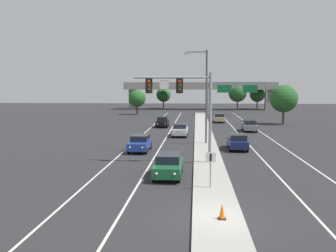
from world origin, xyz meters
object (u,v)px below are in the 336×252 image
car_oncoming_green (168,165)px  car_receding_tan (219,118)px  car_oncoming_silver (180,130)px  car_oncoming_blue (140,143)px  highway_sign_gantry (237,88)px  tree_far_right_b (257,94)px  car_receding_navy (238,141)px  tree_far_left_b (137,98)px  median_sign_post (211,164)px  traffic_cone_median_nose (222,211)px  tree_far_left_c (164,95)px  tree_far_right_a (284,99)px  street_lamp_median (204,91)px  car_oncoming_black (163,122)px  overhead_signal_mast (186,98)px  car_receding_grey (249,126)px  tree_far_right_c (238,93)px

car_oncoming_green → car_receding_tan: bearing=81.7°
car_oncoming_silver → car_oncoming_blue: bearing=-106.4°
car_receding_tan → highway_sign_gantry: size_ratio=0.34×
tree_far_right_b → car_receding_navy: bearing=-100.6°
highway_sign_gantry → tree_far_right_b: 26.85m
car_oncoming_silver → tree_far_left_b: size_ratio=0.79×
median_sign_post → traffic_cone_median_nose: median_sign_post is taller
tree_far_left_b → tree_far_left_c: tree_far_left_c is taller
car_oncoming_green → car_oncoming_blue: same height
tree_far_right_a → tree_far_left_c: bearing=116.8°
street_lamp_median → traffic_cone_median_nose: 24.33m
car_receding_tan → car_oncoming_green: bearing=-98.3°
car_oncoming_black → traffic_cone_median_nose: (6.42, -41.48, -0.31)m
car_oncoming_green → car_receding_tan: same height
car_receding_tan → tree_far_right_a: 11.47m
tree_far_right_b → tree_far_left_c: tree_far_right_b is taller
overhead_signal_mast → car_oncoming_blue: overhead_signal_mast is taller
overhead_signal_mast → car_receding_grey: bearing=70.3°
car_oncoming_blue → traffic_cone_median_nose: car_oncoming_blue is taller
car_receding_navy → tree_far_left_c: 75.57m
car_oncoming_black → car_oncoming_green: bearing=-84.2°
car_oncoming_silver → car_receding_grey: (9.51, 6.02, 0.00)m
tree_far_right_a → overhead_signal_mast: bearing=-114.6°
median_sign_post → car_oncoming_green: bearing=131.0°
overhead_signal_mast → car_receding_grey: (8.36, 23.31, -4.47)m
car_oncoming_green → tree_far_left_c: size_ratio=0.72×
car_oncoming_blue → car_receding_navy: bearing=10.3°
highway_sign_gantry → tree_far_right_a: (5.34, -21.82, -1.83)m
overhead_signal_mast → tree_far_left_c: 82.11m
median_sign_post → highway_sign_gantry: (8.36, 63.24, 4.58)m
street_lamp_median → tree_far_right_a: bearing=59.3°
traffic_cone_median_nose → highway_sign_gantry: 69.34m
tree_far_right_c → car_oncoming_black: bearing=-109.8°
tree_far_right_c → overhead_signal_mast: bearing=-99.3°
car_receding_grey → highway_sign_gantry: (1.71, 32.21, 5.34)m
car_oncoming_silver → tree_far_left_b: tree_far_left_b is taller
tree_far_left_b → car_oncoming_blue: bearing=-80.7°
car_oncoming_blue → tree_far_right_b: (23.24, 75.21, 3.42)m
street_lamp_median → car_receding_grey: 15.16m
car_oncoming_green → tree_far_right_a: 41.78m
tree_far_right_b → car_oncoming_green: bearing=-103.0°
car_oncoming_blue → car_receding_navy: size_ratio=1.00×
car_oncoming_silver → highway_sign_gantry: 40.19m
car_receding_grey → car_oncoming_silver: bearing=-147.7°
tree_far_right_b → tree_far_left_c: 27.54m
traffic_cone_median_nose → tree_far_left_b: (-14.66, 68.19, 3.21)m
overhead_signal_mast → tree_far_left_b: (-12.62, 55.06, -1.57)m
tree_far_left_b → tree_far_right_b: bearing=39.5°
overhead_signal_mast → car_receding_tan: size_ratio=1.60×
highway_sign_gantry → car_receding_tan: bearing=-105.3°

